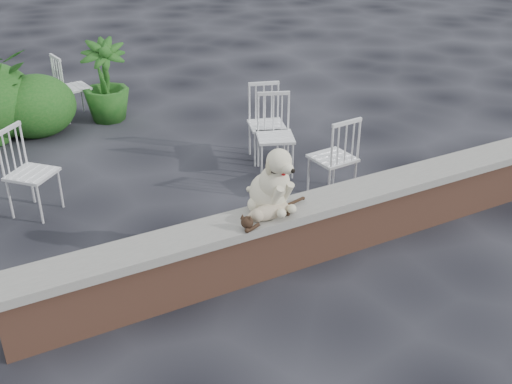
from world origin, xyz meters
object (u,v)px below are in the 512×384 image
dog (269,177)px  chair_d (275,136)px  chair_c (333,156)px  chair_b (267,124)px  cat (269,211)px  chair_a (32,172)px  chair_e (73,87)px  potted_plant_b (105,81)px

dog → chair_d: bearing=46.6°
chair_c → chair_b: same height
dog → cat: dog is taller
cat → chair_a: (-1.57, 2.15, -0.19)m
dog → chair_c: size_ratio=0.66×
chair_a → chair_e: bearing=24.6°
cat → chair_c: size_ratio=0.96×
cat → chair_c: chair_c is taller
chair_b → chair_d: bearing=-86.9°
chair_e → potted_plant_b: (0.39, -0.31, 0.11)m
chair_d → potted_plant_b: 2.95m
dog → chair_b: bearing=49.4°
dog → chair_e: 4.70m
chair_b → potted_plant_b: (-1.33, 2.30, 0.11)m
chair_a → dog: bearing=-94.0°
chair_d → chair_a: same height
chair_b → chair_e: (-1.72, 2.61, 0.00)m
chair_b → chair_e: same height
dog → chair_c: (1.29, 0.86, -0.42)m
dog → chair_b: 2.37m
cat → chair_e: chair_e is taller
chair_e → chair_a: (-1.07, -2.65, 0.00)m
cat → chair_a: bearing=114.7°
cat → chair_a: size_ratio=0.96×
chair_c → chair_e: size_ratio=1.00×
chair_d → cat: bearing=-99.3°
chair_b → chair_d: (-0.10, -0.38, 0.00)m
chair_b → chair_a: (-2.78, -0.04, 0.00)m
dog → potted_plant_b: (-0.19, 4.34, -0.31)m
chair_c → potted_plant_b: bearing=-71.1°
chair_b → chair_d: size_ratio=1.00×
chair_a → potted_plant_b: (1.46, 2.33, 0.11)m
chair_c → potted_plant_b: potted_plant_b is taller
chair_c → chair_d: same height
chair_a → chair_d: bearing=-50.7°
chair_e → potted_plant_b: bearing=-136.4°
chair_e → chair_a: size_ratio=1.00×
chair_e → potted_plant_b: size_ratio=0.81×
cat → chair_e: bearing=84.6°
cat → chair_d: (1.12, 1.81, -0.19)m
chair_e → dog: bearing=179.3°
chair_b → chair_a: same height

